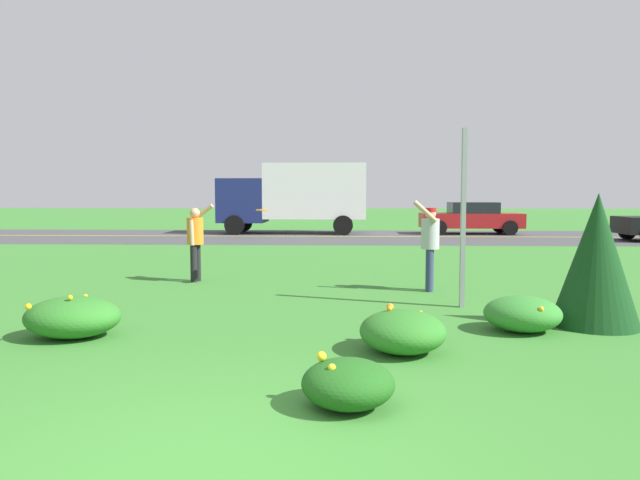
# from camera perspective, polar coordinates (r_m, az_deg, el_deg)

# --- Properties ---
(ground_plane) EXTENTS (120.00, 120.00, 0.00)m
(ground_plane) POSITION_cam_1_polar(r_m,az_deg,el_deg) (14.64, -1.22, -2.73)
(ground_plane) COLOR #387A2D
(highway_strip) EXTENTS (120.00, 8.61, 0.01)m
(highway_strip) POSITION_cam_1_polar(r_m,az_deg,el_deg) (25.43, 0.34, 0.34)
(highway_strip) COLOR #424244
(highway_strip) RESTS_ON ground
(highway_center_stripe) EXTENTS (120.00, 0.16, 0.00)m
(highway_center_stripe) POSITION_cam_1_polar(r_m,az_deg,el_deg) (25.43, 0.34, 0.36)
(highway_center_stripe) COLOR yellow
(highway_center_stripe) RESTS_ON ground
(daylily_clump_front_left) EXTENTS (1.21, 1.02, 0.58)m
(daylily_clump_front_left) POSITION_cam_1_polar(r_m,az_deg,el_deg) (8.27, -22.67, -6.85)
(daylily_clump_front_left) COLOR #2D7526
(daylily_clump_front_left) RESTS_ON ground
(daylily_clump_front_center) EXTENTS (0.81, 0.81, 0.46)m
(daylily_clump_front_center) POSITION_cam_1_polar(r_m,az_deg,el_deg) (5.25, 2.71, -13.60)
(daylily_clump_front_center) COLOR #1E5619
(daylily_clump_front_center) RESTS_ON ground
(daylily_clump_mid_center) EXTENTS (1.00, 1.10, 0.53)m
(daylily_clump_mid_center) POSITION_cam_1_polar(r_m,az_deg,el_deg) (7.02, 7.95, -8.69)
(daylily_clump_mid_center) COLOR #2D7526
(daylily_clump_mid_center) RESTS_ON ground
(daylily_clump_near_camera) EXTENTS (1.02, 0.94, 0.47)m
(daylily_clump_near_camera) POSITION_cam_1_polar(r_m,az_deg,el_deg) (8.42, 18.89, -6.72)
(daylily_clump_near_camera) COLOR #337F2D
(daylily_clump_near_camera) RESTS_ON ground
(sign_post_near_path) EXTENTS (0.07, 0.10, 2.88)m
(sign_post_near_path) POSITION_cam_1_polar(r_m,az_deg,el_deg) (9.78, 13.60, 2.02)
(sign_post_near_path) COLOR #93969B
(sign_post_near_path) RESTS_ON ground
(evergreen_shrub_side) EXTENTS (1.18, 1.18, 1.85)m
(evergreen_shrub_side) POSITION_cam_1_polar(r_m,az_deg,el_deg) (9.02, 25.04, -1.74)
(evergreen_shrub_side) COLOR #143D19
(evergreen_shrub_side) RESTS_ON ground
(person_thrower_orange_shirt) EXTENTS (0.54, 0.52, 1.63)m
(person_thrower_orange_shirt) POSITION_cam_1_polar(r_m,az_deg,el_deg) (12.62, -11.89, 0.22)
(person_thrower_orange_shirt) COLOR orange
(person_thrower_orange_shirt) RESTS_ON ground
(person_catcher_red_cap_gray_shirt) EXTENTS (0.52, 0.52, 1.72)m
(person_catcher_red_cap_gray_shirt) POSITION_cam_1_polar(r_m,az_deg,el_deg) (11.33, 10.52, -0.03)
(person_catcher_red_cap_gray_shirt) COLOR #B2B2B7
(person_catcher_red_cap_gray_shirt) RESTS_ON ground
(frisbee_orange) EXTENTS (0.24, 0.24, 0.03)m
(frisbee_orange) POSITION_cam_1_polar(r_m,az_deg,el_deg) (11.66, -5.61, 2.88)
(frisbee_orange) COLOR orange
(car_red_center_left) EXTENTS (4.50, 2.00, 1.45)m
(car_red_center_left) POSITION_cam_1_polar(r_m,az_deg,el_deg) (27.91, 14.31, 2.09)
(car_red_center_left) COLOR maroon
(car_red_center_left) RESTS_ON ground
(box_truck_navy) EXTENTS (6.70, 2.46, 3.20)m
(box_truck_navy) POSITION_cam_1_polar(r_m,az_deg,el_deg) (27.38, -2.36, 4.41)
(box_truck_navy) COLOR navy
(box_truck_navy) RESTS_ON ground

